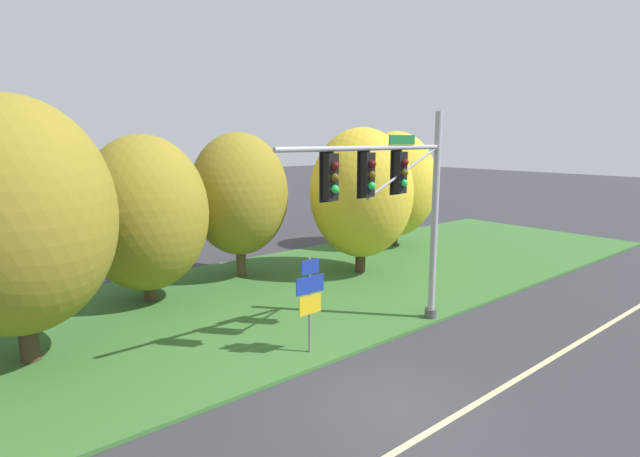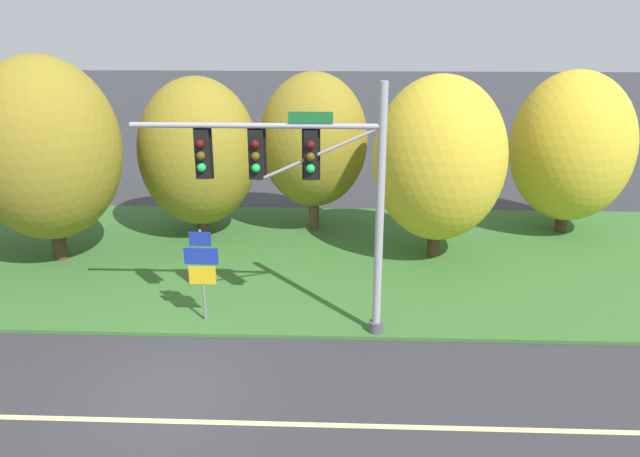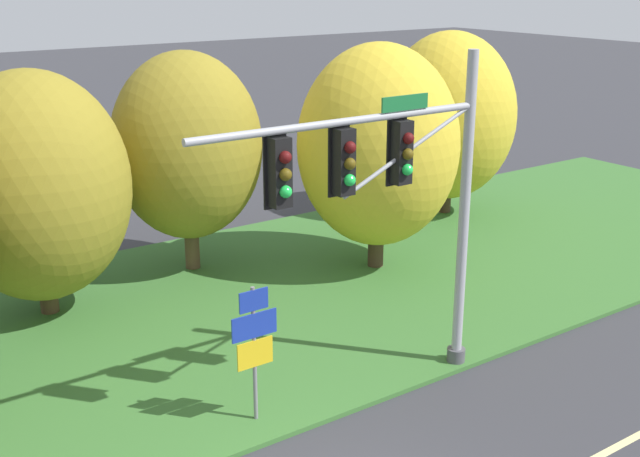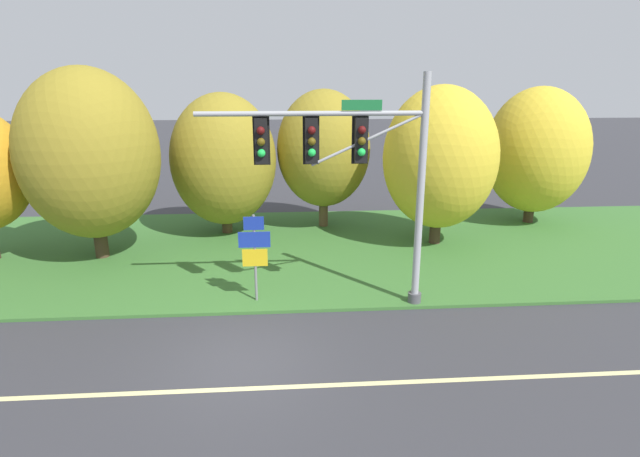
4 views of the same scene
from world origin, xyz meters
name	(u,v)px [view 1 (image 1 of 4)]	position (x,y,z in m)	size (l,w,h in m)	color
ground_plane	(394,404)	(0.00, 0.00, 0.00)	(160.00, 160.00, 0.00)	#333338
lane_stripe	(437,427)	(0.00, -1.20, 0.00)	(36.00, 0.16, 0.01)	beige
grass_verge	(218,309)	(0.00, 8.25, 0.05)	(48.00, 11.50, 0.10)	#386B2D
traffic_signal_mast	(395,193)	(3.04, 2.82, 4.42)	(6.47, 0.49, 6.75)	#9EA0A5
route_sign_post	(310,294)	(0.18, 3.29, 1.79)	(0.95, 0.08, 2.72)	slate
tree_left_of_mast	(15,217)	(-5.94, 7.73, 4.03)	(4.96, 4.96, 7.04)	#423021
tree_behind_signpost	(145,214)	(-1.48, 10.65, 3.35)	(4.50, 4.50, 6.07)	#4C3823
tree_mid_verge	(239,194)	(2.88, 11.41, 3.67)	(4.17, 4.17, 6.18)	brown
tree_tall_centre	(361,193)	(7.31, 8.50, 3.65)	(4.53, 4.53, 6.39)	#423021
tree_right_far	(395,184)	(12.73, 11.35, 3.51)	(4.60, 4.60, 6.29)	#423021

